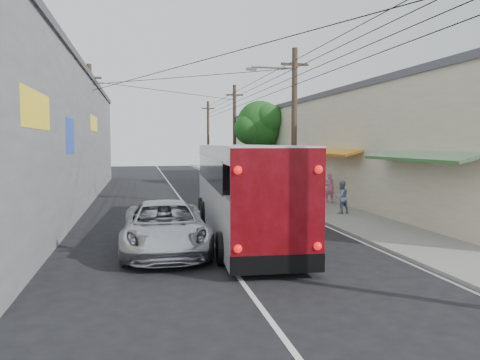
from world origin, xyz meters
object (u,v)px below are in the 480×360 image
at_px(parked_suv, 282,193).
at_px(pedestrian_near, 329,188).
at_px(parked_car_mid, 234,178).
at_px(pedestrian_far, 341,197).
at_px(coach_bus, 242,189).
at_px(jeepney, 165,227).
at_px(parked_car_far, 228,176).

xyz_separation_m(parked_suv, pedestrian_near, (3.00, 1.16, 0.09)).
distance_m(parked_car_mid, pedestrian_far, 15.09).
bearing_deg(coach_bus, pedestrian_far, 36.04).
relative_size(jeepney, parked_car_far, 1.32).
height_order(coach_bus, pedestrian_far, coach_bus).
distance_m(parked_car_far, pedestrian_near, 13.85).
relative_size(parked_car_far, pedestrian_far, 2.80).
height_order(parked_car_far, pedestrian_far, pedestrian_far).
bearing_deg(parked_car_far, jeepney, -102.81).
relative_size(parked_suv, pedestrian_near, 3.57).
bearing_deg(parked_suv, pedestrian_near, 24.41).
height_order(jeepney, parked_suv, parked_suv).
distance_m(parked_car_mid, parked_car_far, 2.34).
xyz_separation_m(coach_bus, jeepney, (-2.84, -1.95, -0.92)).
distance_m(parked_suv, parked_car_far, 14.68).
height_order(coach_bus, pedestrian_near, coach_bus).
height_order(coach_bus, parked_car_far, coach_bus).
distance_m(coach_bus, parked_car_far, 21.03).
xyz_separation_m(parked_car_far, pedestrian_far, (2.01, -17.29, 0.18)).
xyz_separation_m(jeepney, pedestrian_far, (8.24, 5.39, 0.10)).
relative_size(coach_bus, pedestrian_near, 7.16).
bearing_deg(parked_suv, pedestrian_far, -49.21).
relative_size(coach_bus, parked_car_mid, 2.96).
bearing_deg(parked_suv, coach_bus, -116.04).
height_order(parked_suv, parked_car_mid, parked_suv).
bearing_deg(parked_suv, parked_car_mid, 93.25).
xyz_separation_m(parked_suv, parked_car_far, (0.00, 14.68, -0.14)).
bearing_deg(coach_bus, jeepney, -141.96).
distance_m(parked_suv, pedestrian_near, 3.22).
bearing_deg(pedestrian_near, coach_bus, 64.31).
xyz_separation_m(jeepney, parked_car_far, (6.23, 22.68, -0.08)).
bearing_deg(coach_bus, pedestrian_near, 51.97).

